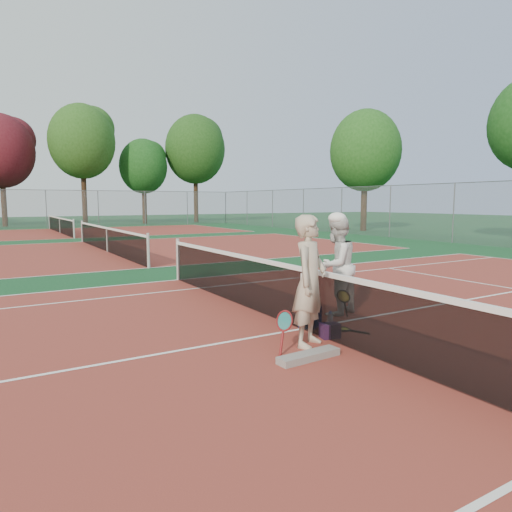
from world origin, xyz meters
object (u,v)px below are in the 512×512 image
Objects in this scene: player_a at (310,281)px; racket_black_held at (343,305)px; racket_spare at (342,329)px; sports_bag_navy at (310,317)px; racket_red at (284,332)px; net_main at (303,298)px; player_b at (336,265)px; water_bottle at (330,323)px; sports_bag_purple at (330,331)px.

player_a is 3.51× the size of racket_black_held.
sports_bag_navy is (-0.31, 0.44, 0.14)m from racket_spare.
sports_bag_navy is at bearing 6.91° from racket_red.
player_a reaches higher than racket_spare.
net_main is 6.07× the size of player_b.
player_a is (-0.41, -0.72, 0.43)m from net_main.
water_bottle is at bearing -4.78° from player_a.
water_bottle is (0.69, 0.36, -0.79)m from player_a.
sports_bag_purple is at bearing 30.66° from player_b.
player_b reaches higher than net_main.
player_a is 6.70× the size of sports_bag_purple.
player_a is at bearing -152.61° from water_bottle.
water_bottle is at bearing -51.83° from net_main.
sports_bag_purple is at bearing -19.20° from player_a.
racket_red is 1.04m from sports_bag_purple.
racket_black_held reaches higher than water_bottle.
racket_black_held is at bearing -1.14° from player_a.
net_main is at bearing -161.51° from sports_bag_navy.
net_main reaches higher than racket_black_held.
player_b is 0.76m from racket_black_held.
racket_spare is (0.94, 0.35, -0.93)m from player_a.
racket_red reaches higher than sports_bag_navy.
racket_black_held reaches higher than sports_bag_purple.
racket_red reaches higher than sports_bag_purple.
net_main is 39.09× the size of sports_bag_purple.
net_main is 36.60× the size of water_bottle.
player_b reaches higher than racket_black_held.
racket_spare is (1.45, 0.47, -0.28)m from racket_red.
player_b is at bearing 1.53° from racket_red.
player_a is at bearing -119.82° from net_main.
player_b reaches higher than racket_red.
sports_bag_navy is 0.70m from sports_bag_purple.
racket_red is 1.30m from water_bottle.
player_a is at bearing 22.69° from player_b.
sports_bag_navy is 1.41× the size of sports_bag_purple.
player_b is at bearing -140.84° from racket_black_held.
player_b is at bearing -58.35° from racket_spare.
player_b is 6.44× the size of sports_bag_purple.
racket_spare is at bearing 28.20° from sports_bag_purple.
water_bottle is at bearing 5.22° from racket_black_held.
player_a reaches higher than water_bottle.
sports_bag_navy is at bearing 11.77° from racket_spare.
water_bottle is (0.21, 0.25, 0.04)m from sports_bag_purple.
player_b is at bearing 45.48° from water_bottle.
player_b is at bearing 24.08° from net_main.
player_a is 6.27× the size of water_bottle.
racket_black_held reaches higher than racket_spare.
net_main reaches higher than sports_bag_navy.
player_b is 1.43m from water_bottle.
sports_bag_purple is (-0.45, -0.24, 0.10)m from racket_spare.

